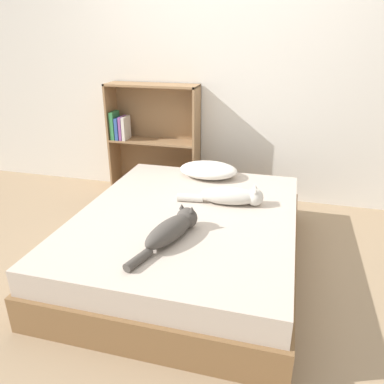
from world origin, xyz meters
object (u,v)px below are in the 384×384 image
object	(u,v)px
pillow	(208,170)
cat_dark	(173,229)
cat_light	(232,196)
bed	(187,238)
bookshelf	(152,138)

from	to	relation	value
pillow	cat_dark	xyz separation A→B (m)	(0.02, -1.07, 0.00)
pillow	cat_dark	distance (m)	1.07
cat_light	pillow	bearing A→B (deg)	112.94
cat_light	cat_dark	size ratio (longest dim) A/B	0.99
bed	cat_light	xyz separation A→B (m)	(0.27, 0.23, 0.26)
pillow	bookshelf	distance (m)	0.84
bed	bookshelf	world-z (taller)	bookshelf
cat_dark	bookshelf	world-z (taller)	bookshelf
pillow	cat_light	world-z (taller)	cat_light
bed	cat_dark	world-z (taller)	cat_dark
bookshelf	cat_dark	bearing A→B (deg)	-65.51
bed	bookshelf	bearing A→B (deg)	120.02
bed	cat_dark	bearing A→B (deg)	-88.21
bed	pillow	bearing A→B (deg)	90.90
bed	cat_light	bearing A→B (deg)	40.12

